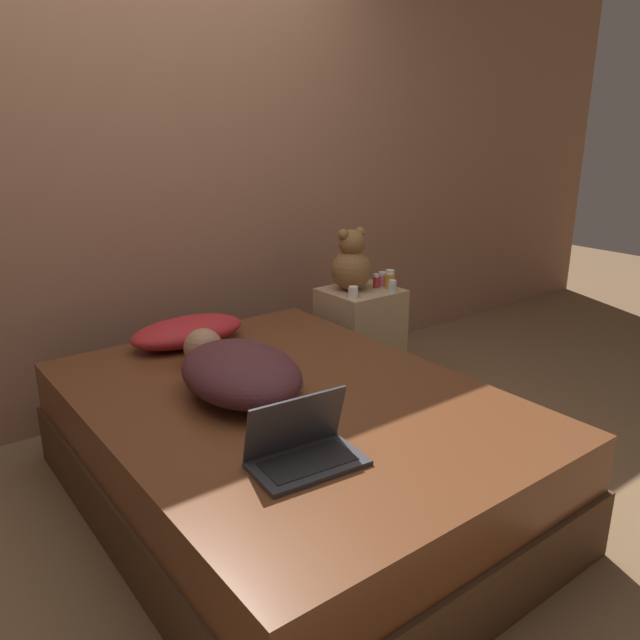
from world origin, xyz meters
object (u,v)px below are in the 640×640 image
(person_lying, at_px, (238,370))
(bottle_red, at_px, (376,281))
(teddy_bear, at_px, (351,263))
(bottle_amber, at_px, (390,279))
(bottle_white, at_px, (353,292))
(pillow, at_px, (188,331))
(laptop, at_px, (303,448))
(bottle_clear, at_px, (392,286))
(bottle_pink, at_px, (382,279))

(person_lying, xyz_separation_m, bottle_red, (1.22, 0.54, 0.06))
(teddy_bear, bearing_deg, bottle_amber, -29.74)
(bottle_white, relative_size, bottle_red, 0.75)
(person_lying, height_order, bottle_white, person_lying)
(pillow, bearing_deg, teddy_bear, -2.40)
(teddy_bear, relative_size, bottle_amber, 3.27)
(pillow, distance_m, laptop, 1.23)
(bottle_clear, relative_size, bottle_amber, 0.64)
(person_lying, xyz_separation_m, bottle_white, (0.98, 0.46, 0.05))
(bottle_clear, bearing_deg, bottle_red, 92.22)
(person_lying, relative_size, bottle_white, 12.66)
(person_lying, bearing_deg, laptop, -95.79)
(teddy_bear, bearing_deg, bottle_clear, -50.82)
(pillow, xyz_separation_m, bottle_pink, (1.18, -0.09, 0.09))
(person_lying, bearing_deg, bottle_clear, 23.12)
(bottle_white, distance_m, bottle_pink, 0.31)
(person_lying, relative_size, bottle_pink, 9.43)
(teddy_bear, height_order, bottle_white, teddy_bear)
(person_lying, bearing_deg, bottle_pink, 27.72)
(teddy_bear, xyz_separation_m, bottle_amber, (0.19, -0.11, -0.10))
(bottle_pink, relative_size, bottle_amber, 0.77)
(bottle_amber, bearing_deg, bottle_pink, 86.47)
(bottle_pink, bearing_deg, bottle_red, -172.75)
(teddy_bear, relative_size, bottle_clear, 5.10)
(bottle_white, height_order, bottle_amber, bottle_amber)
(teddy_bear, xyz_separation_m, bottle_clear, (0.15, -0.18, -0.12))
(pillow, relative_size, laptop, 1.50)
(pillow, bearing_deg, laptop, -99.26)
(person_lying, distance_m, bottle_pink, 1.39)
(bottle_white, bearing_deg, laptop, -136.19)
(laptop, xyz_separation_m, bottle_amber, (1.38, 1.06, 0.12))
(teddy_bear, bearing_deg, person_lying, -151.10)
(laptop, xyz_separation_m, bottle_clear, (1.33, 0.99, 0.10))
(laptop, distance_m, bottle_amber, 1.74)
(person_lying, bearing_deg, bottle_amber, 25.31)
(bottle_red, bearing_deg, bottle_white, -161.70)
(bottle_clear, height_order, bottle_red, bottle_red)
(bottle_pink, bearing_deg, bottle_white, -163.68)
(teddy_bear, bearing_deg, bottle_pink, -13.15)
(bottle_white, xyz_separation_m, bottle_amber, (0.29, 0.02, 0.02))
(teddy_bear, distance_m, bottle_amber, 0.24)
(bottle_pink, height_order, bottle_amber, bottle_amber)
(bottle_pink, distance_m, bottle_amber, 0.07)
(bottle_red, xyz_separation_m, bottle_amber, (0.05, -0.06, 0.01))
(bottle_pink, distance_m, bottle_red, 0.06)
(teddy_bear, bearing_deg, pillow, 177.60)
(laptop, relative_size, bottle_clear, 5.46)
(pillow, distance_m, bottle_pink, 1.19)
(bottle_red, bearing_deg, bottle_amber, -48.47)
(teddy_bear, height_order, bottle_amber, teddy_bear)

